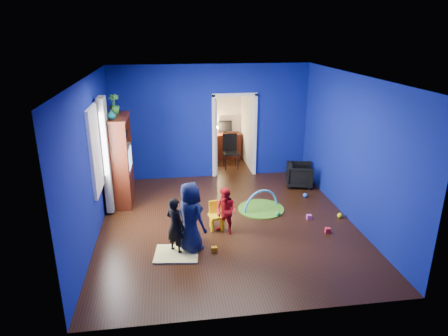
{
  "coord_description": "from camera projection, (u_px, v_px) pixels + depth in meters",
  "views": [
    {
      "loc": [
        -1.08,
        -7.14,
        3.73
      ],
      "look_at": [
        -0.01,
        0.4,
        1.04
      ],
      "focal_mm": 32.0,
      "sensor_mm": 36.0,
      "label": 1
    }
  ],
  "objects": [
    {
      "name": "toy_3",
      "position": [
        278.0,
        214.0,
        8.33
      ],
      "size": [
        0.11,
        0.11,
        0.11
      ],
      "primitive_type": "sphere",
      "color": "green",
      "rests_on": "floor"
    },
    {
      "name": "yellow_blanket",
      "position": [
        177.0,
        254.0,
        6.92
      ],
      "size": [
        0.82,
        0.69,
        0.03
      ],
      "primitive_type": "cube",
      "rotation": [
        0.0,
        0.0,
        -0.12
      ],
      "color": "#F2E07A",
      "rests_on": "floor"
    },
    {
      "name": "toy_0",
      "position": [
        328.0,
        230.0,
        7.65
      ],
      "size": [
        0.1,
        0.08,
        0.1
      ],
      "primitive_type": "cube",
      "color": "red",
      "rests_on": "floor"
    },
    {
      "name": "vase",
      "position": [
        111.0,
        115.0,
        8.1
      ],
      "size": [
        0.23,
        0.23,
        0.19
      ],
      "primitive_type": "imported",
      "rotation": [
        0.0,
        0.0,
        -0.33
      ],
      "color": "#0C5D63",
      "rests_on": "tv_armoire"
    },
    {
      "name": "kid_chair",
      "position": [
        217.0,
        217.0,
        7.74
      ],
      "size": [
        0.33,
        0.33,
        0.5
      ],
      "primitive_type": "cube",
      "rotation": [
        0.0,
        0.0,
        0.2
      ],
      "color": "yellow",
      "rests_on": "floor"
    },
    {
      "name": "play_mat",
      "position": [
        261.0,
        209.0,
        8.65
      ],
      "size": [
        0.99,
        0.99,
        0.03
      ],
      "primitive_type": "cylinder",
      "color": "#419120",
      "rests_on": "floor"
    },
    {
      "name": "alcove",
      "position": [
        229.0,
        122.0,
        11.1
      ],
      "size": [
        1.0,
        1.75,
        2.5
      ],
      "primitive_type": null,
      "color": "silver",
      "rests_on": "floor"
    },
    {
      "name": "folding_chair",
      "position": [
        231.0,
        152.0,
        11.06
      ],
      "size": [
        0.4,
        0.4,
        0.92
      ],
      "primitive_type": "cube",
      "color": "black",
      "rests_on": "floor"
    },
    {
      "name": "child_black",
      "position": [
        175.0,
        226.0,
        6.85
      ],
      "size": [
        0.44,
        0.44,
        1.03
      ],
      "primitive_type": "imported",
      "rotation": [
        0.0,
        0.0,
        2.35
      ],
      "color": "black",
      "rests_on": "floor"
    },
    {
      "name": "window_left",
      "position": [
        95.0,
        150.0,
        7.53
      ],
      "size": [
        0.03,
        0.95,
        1.55
      ],
      "primitive_type": "cube",
      "color": "white",
      "rests_on": "wall_left"
    },
    {
      "name": "toy_4",
      "position": [
        309.0,
        217.0,
        8.19
      ],
      "size": [
        0.1,
        0.08,
        0.1
      ],
      "primitive_type": "cube",
      "color": "#D24EB0",
      "rests_on": "floor"
    },
    {
      "name": "wall_right",
      "position": [
        352.0,
        149.0,
        7.9
      ],
      "size": [
        0.02,
        5.5,
        2.9
      ],
      "primitive_type": "cube",
      "color": "navy",
      "rests_on": "floor"
    },
    {
      "name": "toy_2",
      "position": [
        214.0,
        249.0,
        6.99
      ],
      "size": [
        0.1,
        0.08,
        0.1
      ],
      "primitive_type": "cube",
      "color": "orange",
      "rests_on": "floor"
    },
    {
      "name": "ceiling",
      "position": [
        228.0,
        77.0,
        7.08
      ],
      "size": [
        5.0,
        5.5,
        0.01
      ],
      "primitive_type": "cube",
      "color": "white",
      "rests_on": "wall_back"
    },
    {
      "name": "doorway",
      "position": [
        234.0,
        137.0,
        10.35
      ],
      "size": [
        1.16,
        0.1,
        2.1
      ],
      "primitive_type": "cube",
      "color": "white",
      "rests_on": "floor"
    },
    {
      "name": "toddler_red",
      "position": [
        226.0,
        211.0,
        7.51
      ],
      "size": [
        0.56,
        0.55,
        0.92
      ],
      "primitive_type": "imported",
      "rotation": [
        0.0,
        0.0,
        -0.7
      ],
      "color": "red",
      "rests_on": "floor"
    },
    {
      "name": "tv_armoire",
      "position": [
        118.0,
        160.0,
        8.74
      ],
      "size": [
        0.58,
        1.14,
        1.96
      ],
      "primitive_type": "cube",
      "color": "#370F09",
      "rests_on": "floor"
    },
    {
      "name": "desk_monitor",
      "position": [
        225.0,
        126.0,
        11.9
      ],
      "size": [
        0.4,
        0.05,
        0.32
      ],
      "primitive_type": "cube",
      "color": "black",
      "rests_on": "study_desk"
    },
    {
      "name": "armchair",
      "position": [
        300.0,
        175.0,
        9.85
      ],
      "size": [
        0.76,
        0.75,
        0.57
      ],
      "primitive_type": "imported",
      "rotation": [
        0.0,
        0.0,
        1.33
      ],
      "color": "black",
      "rests_on": "floor"
    },
    {
      "name": "study_desk",
      "position": [
        226.0,
        146.0,
        11.98
      ],
      "size": [
        0.88,
        0.44,
        0.75
      ],
      "primitive_type": "cube",
      "color": "#3D140A",
      "rests_on": "floor"
    },
    {
      "name": "child_navy",
      "position": [
        191.0,
        217.0,
        6.89
      ],
      "size": [
        0.7,
        0.73,
        1.26
      ],
      "primitive_type": "imported",
      "rotation": [
        0.0,
        0.0,
        2.24
      ],
      "color": "#0F1539",
      "rests_on": "floor"
    },
    {
      "name": "wall_back",
      "position": [
        211.0,
        122.0,
        10.13
      ],
      "size": [
        5.0,
        0.02,
        2.9
      ],
      "primitive_type": "cube",
      "color": "navy",
      "rests_on": "floor"
    },
    {
      "name": "potted_plant",
      "position": [
        114.0,
        104.0,
        8.55
      ],
      "size": [
        0.24,
        0.24,
        0.43
      ],
      "primitive_type": "imported",
      "rotation": [
        0.0,
        0.0,
        -0.02
      ],
      "color": "#317F2E",
      "rests_on": "tv_armoire"
    },
    {
      "name": "desk_lamp",
      "position": [
        216.0,
        127.0,
        11.81
      ],
      "size": [
        0.14,
        0.14,
        0.14
      ],
      "primitive_type": "sphere",
      "color": "#FFD88C",
      "rests_on": "study_desk"
    },
    {
      "name": "toy_5",
      "position": [
        340.0,
        215.0,
        8.26
      ],
      "size": [
        0.11,
        0.11,
        0.11
      ],
      "primitive_type": "sphere",
      "color": "#D9E819",
      "rests_on": "floor"
    },
    {
      "name": "toy_arch",
      "position": [
        261.0,
        209.0,
        8.64
      ],
      "size": [
        0.84,
        0.38,
        0.88
      ],
      "primitive_type": "torus",
      "rotation": [
        1.57,
        0.0,
        0.39
      ],
      "color": "#3F8CD8",
      "rests_on": "floor"
    },
    {
      "name": "hopper_ball",
      "position": [
        188.0,
        233.0,
        7.27
      ],
      "size": [
        0.37,
        0.37,
        0.37
      ],
      "primitive_type": "sphere",
      "color": "yellow",
      "rests_on": "floor"
    },
    {
      "name": "wall_left",
      "position": [
        91.0,
        160.0,
        7.23
      ],
      "size": [
        0.02,
        5.5,
        2.9
      ],
      "primitive_type": "cube",
      "color": "navy",
      "rests_on": "floor"
    },
    {
      "name": "book_shelf",
      "position": [
        225.0,
        90.0,
        11.54
      ],
      "size": [
        0.88,
        0.24,
        0.04
      ],
      "primitive_type": "cube",
      "color": "white",
      "rests_on": "study_desk"
    },
    {
      "name": "wall_front",
      "position": [
        260.0,
        220.0,
        5.0
      ],
      "size": [
        5.0,
        0.02,
        2.9
      ],
      "primitive_type": "cube",
      "color": "navy",
      "rests_on": "floor"
    },
    {
      "name": "floor",
      "position": [
        227.0,
        223.0,
        8.05
      ],
      "size": [
        5.0,
        5.5,
        0.01
      ],
      "primitive_type": "cube",
      "color": "black",
      "rests_on": "ground"
    },
    {
      "name": "toy_1",
      "position": [
        305.0,
        195.0,
        9.25
      ],
      "size": [
        0.11,
        0.11,
        0.11
      ],
      "primitive_type": "sphere",
      "color": "blue",
      "rests_on": "floor"
    },
    {
      "name": "crt_tv",
      "position": [
        119.0,
        158.0,
        8.73
      ],
      "size": [
        0.46,
        0.7,
        0.54
      ],
      "primitive_type": "cube",
      "color": "silver",
      "rests_on": "tv_armoire"
    },
    {
      "name": "curtain",
      "position": [
        106.0,
        156.0,
        8.16
      ],
      "size": [
        0.14,
        0.42,
        2.4
      ],
      "primitive_type": "cube",
      "color": "slate",
      "rests_on": "floor"
    }
  ]
}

